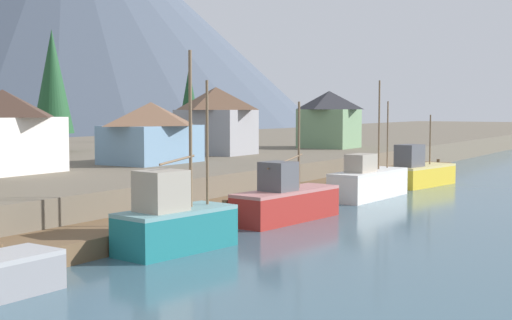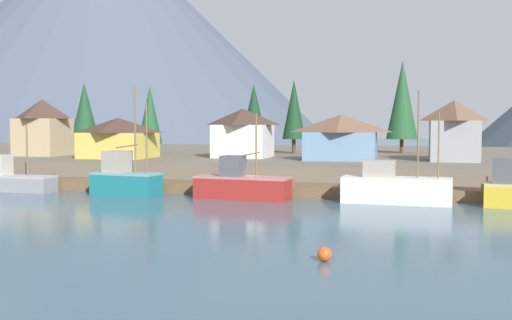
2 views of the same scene
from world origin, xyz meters
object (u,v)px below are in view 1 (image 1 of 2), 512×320
Objects in this scene: house_white at (3,130)px; fishing_boat_yellow at (420,172)px; fishing_boat_red at (286,201)px; house_green at (329,119)px; house_blue at (151,132)px; fishing_boat_teal at (174,222)px; house_grey at (216,120)px; fishing_boat_white at (368,182)px; conifer_mid_right at (189,98)px; conifer_back_right at (53,82)px.

fishing_boat_yellow is at bearing -35.03° from house_white.
house_green is (34.94, 14.38, 4.57)m from fishing_boat_red.
fishing_boat_yellow is at bearing -45.32° from house_blue.
fishing_boat_yellow is at bearing 7.25° from fishing_boat_teal.
fishing_boat_red is 1.21× the size of house_grey.
conifer_mid_right is (24.71, 36.63, 7.15)m from fishing_boat_white.
fishing_boat_teal is at bearing -143.07° from conifer_mid_right.
fishing_boat_teal is 1.53× the size of house_green.
conifer_back_right reaches higher than fishing_boat_yellow.
conifer_back_right reaches higher than fishing_boat_teal.
fishing_boat_white is at bearing -69.19° from house_blue.
conifer_back_right reaches higher than house_green.
fishing_boat_teal is 34.79m from fishing_boat_yellow.
fishing_boat_teal is 11.10m from fishing_boat_red.
fishing_boat_yellow is 35.65m from house_white.
house_grey reaches higher than fishing_boat_red.
house_blue reaches higher than fishing_boat_red.
fishing_boat_white is 0.73× the size of conifer_back_right.
fishing_boat_yellow is at bearing -127.41° from house_green.
house_grey reaches higher than house_green.
house_white reaches higher than house_blue.
house_green is 0.51× the size of conifer_back_right.
fishing_boat_white is (13.12, 0.11, 0.03)m from fishing_boat_red.
house_white is at bearing -158.77° from conifer_mid_right.
conifer_back_right is (-0.01, 35.39, 8.52)m from fishing_boat_white.
fishing_boat_white is 1.29× the size of house_grey.
fishing_boat_teal reaches higher than house_grey.
conifer_mid_right is at bearing 82.64° from house_green.
conifer_back_right is at bearing 75.93° from fishing_boat_red.
fishing_boat_teal is 43.80m from conifer_back_right.
fishing_boat_white reaches higher than fishing_boat_yellow.
house_blue is 0.64× the size of conifer_back_right.
conifer_back_right reaches higher than house_white.
conifer_back_right is at bearing 135.95° from house_green.
fishing_boat_white is at bearing -172.62° from fishing_boat_yellow.
fishing_boat_white is at bearing -47.17° from house_white.
house_grey is 1.07× the size of house_white.
fishing_boat_yellow is 38.32m from conifer_back_right.
conifer_back_right is (13.11, 35.50, 8.55)m from fishing_boat_red.
conifer_back_right reaches higher than house_blue.
house_white is (-24.19, 1.18, -0.39)m from house_grey.
house_green is 28.25m from house_blue.
fishing_boat_white is at bearing -124.00° from conifer_mid_right.
fishing_boat_yellow is at bearing 5.39° from fishing_boat_red.
conifer_mid_right reaches higher than house_grey.
conifer_back_right is (6.31, 18.76, 4.72)m from house_blue.
fishing_boat_teal reaches higher than house_green.
house_grey is 0.72× the size of conifer_mid_right.
fishing_boat_red is 38.06m from house_green.
fishing_boat_yellow is 1.23× the size of house_white.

